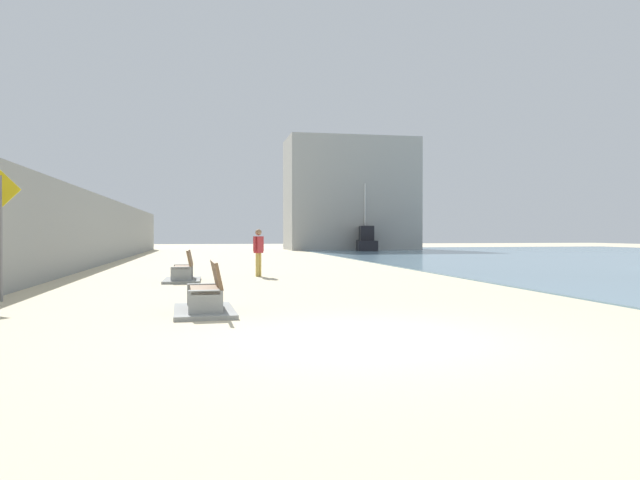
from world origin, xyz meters
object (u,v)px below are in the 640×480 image
object	(u,v)px
bench_far	(183,274)
pedestrian_sign	(1,220)
bench_near	(206,301)
person_walking	(258,249)
boat_mid_bay	(366,241)

from	to	relation	value
bench_far	pedestrian_sign	world-z (taller)	pedestrian_sign
bench_near	pedestrian_sign	distance (m)	5.43
bench_near	person_walking	xyz separation A→B (m)	(1.82, 9.32, 0.72)
bench_near	bench_far	world-z (taller)	same
person_walking	bench_far	bearing A→B (deg)	-145.57
bench_far	person_walking	world-z (taller)	person_walking
person_walking	boat_mid_bay	bearing A→B (deg)	67.89
bench_near	person_walking	size ratio (longest dim) A/B	1.30
bench_near	pedestrian_sign	xyz separation A→B (m)	(-4.40, 2.76, 1.56)
bench_near	boat_mid_bay	xyz separation A→B (m)	(13.87, 38.98, 0.58)
bench_near	pedestrian_sign	bearing A→B (deg)	147.87
bench_far	pedestrian_sign	bearing A→B (deg)	-127.59
boat_mid_bay	pedestrian_sign	distance (m)	40.58
person_walking	bench_near	bearing A→B (deg)	-101.06
pedestrian_sign	bench_far	bearing A→B (deg)	52.41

